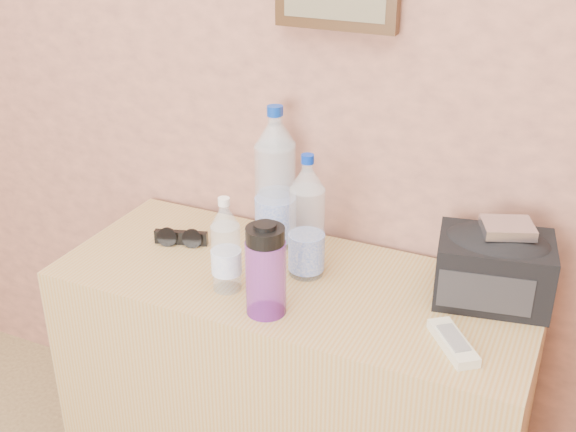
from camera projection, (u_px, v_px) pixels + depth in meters
The scene contains 10 objects.
dresser at pixel (293, 396), 1.90m from camera, with size 1.16×0.48×0.72m, color #A1724F.
pet_large_b at pixel (277, 181), 1.87m from camera, with size 0.10×0.10×0.36m.
pet_large_c at pixel (275, 185), 1.83m from camera, with size 0.10×0.10×0.37m.
pet_large_d at pixel (307, 223), 1.70m from camera, with size 0.08×0.08×0.31m.
pet_small at pixel (226, 250), 1.66m from camera, with size 0.07×0.07×0.23m.
nalgene_bottle at pixel (266, 270), 1.57m from camera, with size 0.09×0.09×0.22m.
sunglasses at pixel (181, 238), 1.89m from camera, with size 0.14×0.05×0.04m, color black, non-canonical shape.
ac_remote at pixel (453, 343), 1.49m from camera, with size 0.16×0.05×0.02m, color silver.
toiletry_bag at pixel (494, 266), 1.63m from camera, with size 0.25×0.18×0.17m, color black, non-canonical shape.
foil_packet at pixel (508, 228), 1.58m from camera, with size 0.11×0.09×0.02m, color silver.
Camera 1 is at (0.71, 0.37, 1.62)m, focal length 45.00 mm.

